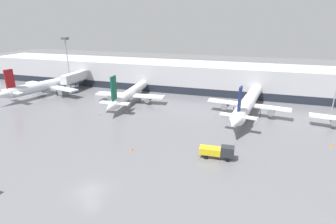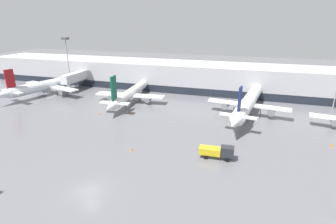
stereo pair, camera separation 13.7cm
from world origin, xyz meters
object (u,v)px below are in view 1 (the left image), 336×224
(parked_jet_3, at_px, (50,85))
(apron_light_mast_2, at_px, (66,49))
(traffic_cone_0, at_px, (130,112))
(traffic_cone_1, at_px, (99,114))
(traffic_cone_3, at_px, (132,149))
(parked_jet_0, at_px, (129,94))
(parked_jet_2, at_px, (248,103))
(service_truck_0, at_px, (218,151))
(traffic_cone_2, at_px, (332,145))

(parked_jet_3, distance_m, apron_light_mast_2, 13.01)
(traffic_cone_0, xyz_separation_m, apron_light_mast_2, (-30.11, 15.98, 13.67))
(traffic_cone_1, bearing_deg, traffic_cone_3, -42.82)
(parked_jet_0, distance_m, parked_jet_3, 28.90)
(parked_jet_2, distance_m, traffic_cone_0, 30.31)
(traffic_cone_0, distance_m, traffic_cone_3, 21.39)
(parked_jet_3, relative_size, traffic_cone_0, 50.65)
(service_truck_0, distance_m, traffic_cone_2, 23.25)
(traffic_cone_2, bearing_deg, parked_jet_0, 163.64)
(parked_jet_3, height_order, service_truck_0, parked_jet_3)
(parked_jet_3, xyz_separation_m, traffic_cone_0, (32.99, -9.55, -2.74))
(parked_jet_0, relative_size, traffic_cone_0, 43.54)
(service_truck_0, distance_m, apron_light_mast_2, 65.57)
(parked_jet_3, xyz_separation_m, traffic_cone_3, (42.52, -28.70, -2.80))
(traffic_cone_0, relative_size, traffic_cone_3, 1.22)
(service_truck_0, height_order, traffic_cone_2, service_truck_0)
(parked_jet_2, height_order, traffic_cone_2, parked_jet_2)
(traffic_cone_1, bearing_deg, apron_light_mast_2, 139.37)
(parked_jet_2, distance_m, parked_jet_3, 62.23)
(traffic_cone_3, bearing_deg, parked_jet_2, 53.60)
(parked_jet_0, distance_m, parked_jet_2, 33.34)
(traffic_cone_1, bearing_deg, parked_jet_2, 17.84)
(service_truck_0, distance_m, traffic_cone_1, 34.42)
(parked_jet_0, height_order, traffic_cone_3, parked_jet_0)
(parked_jet_0, distance_m, traffic_cone_0, 9.77)
(traffic_cone_2, bearing_deg, traffic_cone_0, 172.54)
(service_truck_0, height_order, traffic_cone_3, service_truck_0)
(traffic_cone_0, height_order, traffic_cone_3, traffic_cone_0)
(parked_jet_3, xyz_separation_m, traffic_cone_1, (26.21, -13.59, -2.82))
(parked_jet_0, relative_size, traffic_cone_2, 50.00)
(traffic_cone_0, height_order, traffic_cone_1, traffic_cone_0)
(traffic_cone_3, bearing_deg, parked_jet_0, 116.20)
(parked_jet_3, relative_size, service_truck_0, 6.07)
(parked_jet_3, height_order, traffic_cone_0, parked_jet_3)
(parked_jet_3, xyz_separation_m, apron_light_mast_2, (2.88, 6.43, 10.93))
(apron_light_mast_2, bearing_deg, parked_jet_3, -114.10)
(parked_jet_0, distance_m, apron_light_mast_2, 29.35)
(service_truck_0, height_order, traffic_cone_0, service_truck_0)
(parked_jet_3, height_order, traffic_cone_2, parked_jet_3)
(traffic_cone_1, distance_m, traffic_cone_3, 22.23)
(parked_jet_3, height_order, traffic_cone_1, parked_jet_3)
(service_truck_0, bearing_deg, apron_light_mast_2, 146.74)
(parked_jet_2, bearing_deg, apron_light_mast_2, 90.07)
(parked_jet_2, distance_m, apron_light_mast_2, 60.86)
(parked_jet_0, distance_m, service_truck_0, 38.92)
(traffic_cone_1, bearing_deg, service_truck_0, -22.53)
(parked_jet_2, height_order, traffic_cone_0, parked_jet_2)
(traffic_cone_0, distance_m, traffic_cone_1, 7.89)
(parked_jet_2, distance_m, traffic_cone_3, 33.29)
(traffic_cone_0, bearing_deg, traffic_cone_2, -7.46)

